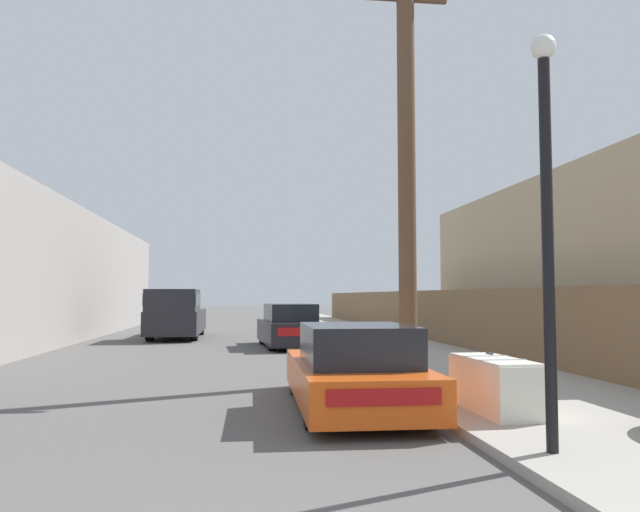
{
  "coord_description": "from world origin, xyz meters",
  "views": [
    {
      "loc": [
        0.61,
        -1.94,
        1.68
      ],
      "look_at": [
        2.14,
        10.27,
        2.47
      ],
      "focal_mm": 35.0,
      "sensor_mm": 36.0,
      "label": 1
    }
  ],
  "objects_px": {
    "parked_sports_car_red": "(354,371)",
    "street_lamp": "(547,203)",
    "discarded_fridge": "(494,385)",
    "pickup_truck": "(176,314)",
    "utility_pole": "(407,157)",
    "car_parked_mid": "(289,327)"
  },
  "relations": [
    {
      "from": "pickup_truck",
      "to": "discarded_fridge",
      "type": "bearing_deg",
      "value": 109.52
    },
    {
      "from": "parked_sports_car_red",
      "to": "utility_pole",
      "type": "bearing_deg",
      "value": 63.46
    },
    {
      "from": "pickup_truck",
      "to": "utility_pole",
      "type": "bearing_deg",
      "value": 115.57
    },
    {
      "from": "discarded_fridge",
      "to": "pickup_truck",
      "type": "xyz_separation_m",
      "value": [
        -5.97,
        16.9,
        0.48
      ]
    },
    {
      "from": "car_parked_mid",
      "to": "street_lamp",
      "type": "xyz_separation_m",
      "value": [
        1.53,
        -14.57,
        1.96
      ]
    },
    {
      "from": "parked_sports_car_red",
      "to": "street_lamp",
      "type": "distance_m",
      "value": 4.07
    },
    {
      "from": "parked_sports_car_red",
      "to": "utility_pole",
      "type": "distance_m",
      "value": 5.51
    },
    {
      "from": "discarded_fridge",
      "to": "car_parked_mid",
      "type": "height_order",
      "value": "car_parked_mid"
    },
    {
      "from": "parked_sports_car_red",
      "to": "street_lamp",
      "type": "xyz_separation_m",
      "value": [
        1.43,
        -3.21,
        2.05
      ]
    },
    {
      "from": "car_parked_mid",
      "to": "pickup_truck",
      "type": "distance_m",
      "value": 6.13
    },
    {
      "from": "pickup_truck",
      "to": "street_lamp",
      "type": "relative_size",
      "value": 1.37
    },
    {
      "from": "pickup_truck",
      "to": "utility_pole",
      "type": "relative_size",
      "value": 0.67
    },
    {
      "from": "discarded_fridge",
      "to": "pickup_truck",
      "type": "height_order",
      "value": "pickup_truck"
    },
    {
      "from": "car_parked_mid",
      "to": "discarded_fridge",
      "type": "bearing_deg",
      "value": -85.51
    },
    {
      "from": "street_lamp",
      "to": "pickup_truck",
      "type": "bearing_deg",
      "value": 106.49
    },
    {
      "from": "pickup_truck",
      "to": "parked_sports_car_red",
      "type": "bearing_deg",
      "value": 104.96
    },
    {
      "from": "utility_pole",
      "to": "street_lamp",
      "type": "relative_size",
      "value": 2.05
    },
    {
      "from": "car_parked_mid",
      "to": "pickup_truck",
      "type": "height_order",
      "value": "pickup_truck"
    },
    {
      "from": "street_lamp",
      "to": "utility_pole",
      "type": "bearing_deg",
      "value": 87.25
    },
    {
      "from": "discarded_fridge",
      "to": "parked_sports_car_red",
      "type": "height_order",
      "value": "parked_sports_car_red"
    },
    {
      "from": "pickup_truck",
      "to": "utility_pole",
      "type": "distance_m",
      "value": 14.32
    },
    {
      "from": "parked_sports_car_red",
      "to": "car_parked_mid",
      "type": "bearing_deg",
      "value": 91.35
    }
  ]
}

